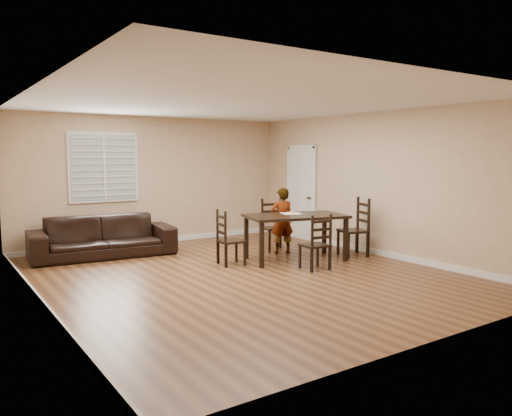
# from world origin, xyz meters

# --- Properties ---
(ground) EXTENTS (7.00, 7.00, 0.00)m
(ground) POSITION_xyz_m (0.00, 0.00, 0.00)
(ground) COLOR brown
(ground) RESTS_ON ground
(room) EXTENTS (6.04, 7.04, 2.72)m
(room) POSITION_xyz_m (0.04, 0.18, 1.81)
(room) COLOR #D0B28D
(room) RESTS_ON ground
(dining_table) EXTENTS (1.95, 1.39, 0.82)m
(dining_table) POSITION_xyz_m (1.41, 0.44, 0.74)
(dining_table) COLOR black
(dining_table) RESTS_ON ground
(chair_near) EXTENTS (0.54, 0.52, 1.02)m
(chair_near) POSITION_xyz_m (1.68, 1.51, 0.46)
(chair_near) COLOR black
(chair_near) RESTS_ON ground
(chair_far) EXTENTS (0.45, 0.43, 0.93)m
(chair_far) POSITION_xyz_m (1.20, -0.45, 0.42)
(chair_far) COLOR black
(chair_far) RESTS_ON ground
(chair_left) EXTENTS (0.46, 0.49, 0.96)m
(chair_left) POSITION_xyz_m (0.12, 0.75, 0.43)
(chair_left) COLOR black
(chair_left) RESTS_ON ground
(chair_right) EXTENTS (0.59, 0.61, 1.10)m
(chair_right) POSITION_xyz_m (2.68, 0.10, 0.50)
(chair_right) COLOR black
(chair_right) RESTS_ON ground
(child) EXTENTS (0.53, 0.43, 1.27)m
(child) POSITION_xyz_m (1.56, 1.05, 0.64)
(child) COLOR gray
(child) RESTS_ON ground
(napkin) EXTENTS (0.39, 0.39, 0.00)m
(napkin) POSITION_xyz_m (1.45, 0.63, 0.82)
(napkin) COLOR white
(napkin) RESTS_ON dining_table
(donut) EXTENTS (0.11, 0.11, 0.04)m
(donut) POSITION_xyz_m (1.48, 0.62, 0.85)
(donut) COLOR #B0833F
(donut) RESTS_ON napkin
(sofa) EXTENTS (2.67, 1.25, 0.76)m
(sofa) POSITION_xyz_m (-1.40, 2.66, 0.38)
(sofa) COLOR black
(sofa) RESTS_ON ground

